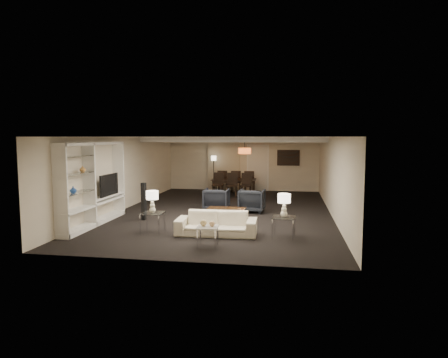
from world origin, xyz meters
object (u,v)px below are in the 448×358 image
vase_amber (83,169)px  floor_lamp (214,173)px  pendant_light (245,151)px  side_table_left (153,223)px  side_table_right (284,227)px  chair_fl (223,181)px  table_lamp_left (152,202)px  armchair_left (217,200)px  sofa (216,223)px  chair_fr (249,182)px  dining_table (234,187)px  chair_nr (246,185)px  marble_table (208,236)px  floor_speaker (144,201)px  vase_blue (73,190)px  chair_nl (218,185)px  chair_nm (232,185)px  chair_fm (236,181)px  television (106,185)px  table_lamp_right (284,205)px  coffee_table (226,215)px

vase_amber → floor_lamp: size_ratio=0.10×
pendant_light → side_table_left: bearing=-104.0°
side_table_right → chair_fl: 8.41m
table_lamp_left → armchair_left: bearing=71.6°
table_lamp_left → vase_amber: bearing=179.1°
sofa → chair_fr: 7.91m
chair_fr → floor_lamp: floor_lamp is taller
dining_table → chair_nr: 0.90m
sofa → marble_table: 1.10m
marble_table → floor_speaker: bearing=134.0°
dining_table → chair_fl: size_ratio=1.92×
side_table_left → floor_speaker: bearing=118.1°
chair_fr → vase_blue: bearing=61.1°
marble_table → floor_lamp: bearing=99.9°
side_table_left → floor_lamp: floor_lamp is taller
chair_nl → chair_nm: same height
chair_fm → television: bearing=59.0°
chair_nl → chair_nr: size_ratio=1.00×
table_lamp_right → dining_table: 7.62m
sofa → television: (-3.61, 1.28, 0.77)m
vase_blue → sofa: bearing=7.5°
table_lamp_right → vase_blue: 5.37m
marble_table → chair_nl: 7.80m
television → chair_nr: 6.49m
armchair_left → chair_fl: bearing=-83.2°
armchair_left → table_lamp_right: bearing=124.9°
armchair_left → chair_nl: bearing=-80.6°
table_lamp_left → vase_blue: bearing=-166.1°
table_lamp_right → chair_nr: (-1.65, 6.61, -0.32)m
chair_fr → floor_lamp: bearing=-16.5°
sofa → vase_amber: vase_amber is taller
chair_nl → side_table_left: bearing=-93.7°
chair_nm → table_lamp_left: bearing=-100.8°
television → vase_blue: bearing=179.0°
television → table_lamp_right: bearing=-103.6°
pendant_light → floor_lamp: bearing=136.3°
marble_table → chair_nr: size_ratio=0.47×
side_table_left → dining_table: dining_table is taller
side_table_right → chair_fl: bearing=109.8°
marble_table → vase_blue: (-3.64, 0.62, 0.92)m
armchair_left → dining_table: bearing=-90.7°
chair_fl → chair_fm: size_ratio=1.00×
side_table_left → chair_fl: chair_fl is taller
chair_fr → pendant_light: bearing=81.0°
television → chair_fr: (3.66, 6.63, -0.57)m
table_lamp_left → coffee_table: bearing=43.3°
table_lamp_right → vase_amber: 5.40m
floor_speaker → chair_fm: 6.72m
coffee_table → chair_fr: size_ratio=1.13×
vase_amber → chair_nl: vase_amber is taller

